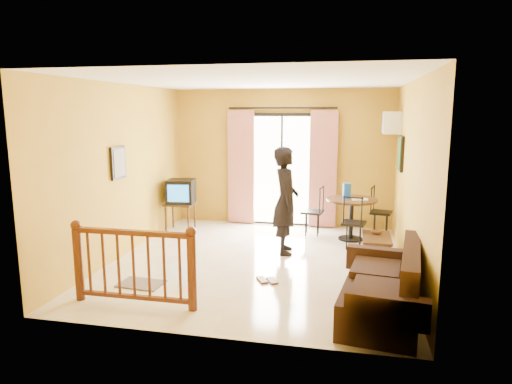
% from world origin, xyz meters
% --- Properties ---
extents(ground, '(5.00, 5.00, 0.00)m').
position_xyz_m(ground, '(0.00, 0.00, 0.00)').
color(ground, beige).
rests_on(ground, ground).
extents(room_shell, '(5.00, 5.00, 5.00)m').
position_xyz_m(room_shell, '(0.00, 0.00, 1.70)').
color(room_shell, white).
rests_on(room_shell, ground).
extents(balcony_door, '(2.25, 0.14, 2.46)m').
position_xyz_m(balcony_door, '(0.00, 2.43, 1.19)').
color(balcony_door, black).
rests_on(balcony_door, ground).
extents(tv_table, '(0.56, 0.47, 0.56)m').
position_xyz_m(tv_table, '(-1.90, 1.57, 0.49)').
color(tv_table, black).
rests_on(tv_table, ground).
extents(television, '(0.58, 0.54, 0.47)m').
position_xyz_m(television, '(-1.87, 1.57, 0.80)').
color(television, black).
rests_on(television, tv_table).
extents(picture_left, '(0.05, 0.42, 0.52)m').
position_xyz_m(picture_left, '(-2.22, -0.20, 1.55)').
color(picture_left, black).
rests_on(picture_left, room_shell).
extents(dining_table, '(0.93, 0.93, 0.77)m').
position_xyz_m(dining_table, '(1.43, 1.61, 0.61)').
color(dining_table, black).
rests_on(dining_table, ground).
extents(water_jug, '(0.15, 0.15, 0.28)m').
position_xyz_m(water_jug, '(1.34, 1.63, 0.91)').
color(water_jug, blue).
rests_on(water_jug, dining_table).
extents(serving_tray, '(0.29, 0.19, 0.02)m').
position_xyz_m(serving_tray, '(1.58, 1.51, 0.78)').
color(serving_tray, beige).
rests_on(serving_tray, dining_table).
extents(dining_chairs, '(1.75, 1.43, 0.95)m').
position_xyz_m(dining_chairs, '(1.39, 1.62, 0.00)').
color(dining_chairs, black).
rests_on(dining_chairs, ground).
extents(air_conditioner, '(0.31, 0.60, 0.40)m').
position_xyz_m(air_conditioner, '(2.09, 1.95, 2.15)').
color(air_conditioner, white).
rests_on(air_conditioner, room_shell).
extents(botanical_print, '(0.05, 0.50, 0.60)m').
position_xyz_m(botanical_print, '(2.22, 1.30, 1.65)').
color(botanical_print, black).
rests_on(botanical_print, room_shell).
extents(coffee_table, '(0.45, 0.80, 0.36)m').
position_xyz_m(coffee_table, '(1.85, 0.60, 0.24)').
color(coffee_table, black).
rests_on(coffee_table, ground).
extents(bowl, '(0.20, 0.20, 0.05)m').
position_xyz_m(bowl, '(1.85, 0.76, 0.39)').
color(bowl, brown).
rests_on(bowl, coffee_table).
extents(sofa, '(1.03, 1.87, 0.84)m').
position_xyz_m(sofa, '(1.85, -1.60, 0.32)').
color(sofa, black).
rests_on(sofa, ground).
extents(standing_person, '(0.55, 0.73, 1.79)m').
position_xyz_m(standing_person, '(0.36, 0.58, 0.89)').
color(standing_person, black).
rests_on(standing_person, ground).
extents(stair_balustrade, '(1.63, 0.13, 1.04)m').
position_xyz_m(stair_balustrade, '(-1.15, -1.90, 0.56)').
color(stair_balustrade, '#471E0F').
rests_on(stair_balustrade, ground).
extents(doormat, '(0.63, 0.44, 0.02)m').
position_xyz_m(doormat, '(-1.38, -1.27, 0.01)').
color(doormat, '#63594F').
rests_on(doormat, ground).
extents(sandals, '(0.35, 0.27, 0.03)m').
position_xyz_m(sandals, '(0.30, -0.80, 0.01)').
color(sandals, brown).
rests_on(sandals, ground).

